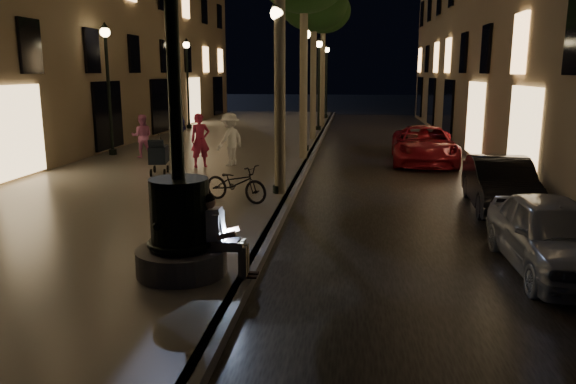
# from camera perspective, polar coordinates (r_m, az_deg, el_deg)

# --- Properties ---
(ground) EXTENTS (120.00, 120.00, 0.00)m
(ground) POSITION_cam_1_polar(r_m,az_deg,el_deg) (21.35, 2.32, 3.34)
(ground) COLOR black
(ground) RESTS_ON ground
(cobble_lane) EXTENTS (6.00, 45.00, 0.02)m
(cobble_lane) POSITION_cam_1_polar(r_m,az_deg,el_deg) (21.33, 10.40, 3.17)
(cobble_lane) COLOR black
(cobble_lane) RESTS_ON ground
(promenade) EXTENTS (8.00, 45.00, 0.20)m
(promenade) POSITION_cam_1_polar(r_m,az_deg,el_deg) (22.00, -8.14, 3.75)
(promenade) COLOR slate
(promenade) RESTS_ON ground
(curb_strip) EXTENTS (0.25, 45.00, 0.20)m
(curb_strip) POSITION_cam_1_polar(r_m,az_deg,el_deg) (21.34, 2.33, 3.60)
(curb_strip) COLOR #59595B
(curb_strip) RESTS_ON ground
(fountain_lamppost) EXTENTS (1.40, 1.40, 5.21)m
(fountain_lamppost) POSITION_cam_1_polar(r_m,az_deg,el_deg) (8.70, -10.95, -1.81)
(fountain_lamppost) COLOR #59595B
(fountain_lamppost) RESTS_ON promenade
(seated_man_laptop) EXTENTS (0.91, 0.31, 1.28)m
(seated_man_laptop) POSITION_cam_1_polar(r_m,az_deg,el_deg) (8.62, -6.98, -4.05)
(seated_man_laptop) COLOR gray
(seated_man_laptop) RESTS_ON promenade
(tree_third) EXTENTS (3.00, 3.00, 7.20)m
(tree_third) POSITION_cam_1_polar(r_m,az_deg,el_deg) (26.26, 2.65, 18.42)
(tree_third) COLOR #6B604C
(tree_third) RESTS_ON promenade
(tree_far) EXTENTS (3.00, 3.00, 7.50)m
(tree_far) POSITION_cam_1_polar(r_m,az_deg,el_deg) (32.24, 3.61, 17.77)
(tree_far) COLOR #6B604C
(tree_far) RESTS_ON promenade
(lamp_curb_a) EXTENTS (0.36, 0.36, 4.81)m
(lamp_curb_a) POSITION_cam_1_polar(r_m,az_deg,el_deg) (14.17, -1.05, 12.00)
(lamp_curb_a) COLOR black
(lamp_curb_a) RESTS_ON promenade
(lamp_curb_b) EXTENTS (0.36, 0.36, 4.81)m
(lamp_curb_b) POSITION_cam_1_polar(r_m,az_deg,el_deg) (22.12, 1.81, 12.06)
(lamp_curb_b) COLOR black
(lamp_curb_b) RESTS_ON promenade
(lamp_curb_c) EXTENTS (0.36, 0.36, 4.81)m
(lamp_curb_c) POSITION_cam_1_polar(r_m,az_deg,el_deg) (30.10, 3.16, 12.08)
(lamp_curb_c) COLOR black
(lamp_curb_c) RESTS_ON promenade
(lamp_curb_d) EXTENTS (0.36, 0.36, 4.81)m
(lamp_curb_d) POSITION_cam_1_polar(r_m,az_deg,el_deg) (38.08, 3.94, 12.09)
(lamp_curb_d) COLOR black
(lamp_curb_d) RESTS_ON promenade
(lamp_left_b) EXTENTS (0.36, 0.36, 4.81)m
(lamp_left_b) POSITION_cam_1_polar(r_m,az_deg,el_deg) (21.97, -17.86, 11.50)
(lamp_left_b) COLOR black
(lamp_left_b) RESTS_ON promenade
(lamp_left_c) EXTENTS (0.36, 0.36, 4.81)m
(lamp_left_c) POSITION_cam_1_polar(r_m,az_deg,el_deg) (31.36, -10.19, 11.92)
(lamp_left_c) COLOR black
(lamp_left_c) RESTS_ON promenade
(stroller) EXTENTS (0.65, 1.21, 1.22)m
(stroller) POSITION_cam_1_polar(r_m,az_deg,el_deg) (17.41, -13.00, 3.71)
(stroller) COLOR black
(stroller) RESTS_ON promenade
(car_front) EXTENTS (1.56, 3.73, 1.26)m
(car_front) POSITION_cam_1_polar(r_m,az_deg,el_deg) (10.27, 25.33, -3.97)
(car_front) COLOR #A7ABAF
(car_front) RESTS_ON ground
(car_second) EXTENTS (1.53, 3.88, 1.26)m
(car_second) POSITION_cam_1_polar(r_m,az_deg,el_deg) (14.39, 20.77, 0.76)
(car_second) COLOR black
(car_second) RESTS_ON ground
(car_third) EXTENTS (2.43, 4.89, 1.33)m
(car_third) POSITION_cam_1_polar(r_m,az_deg,el_deg) (20.89, 13.66, 4.65)
(car_third) COLOR maroon
(car_third) RESTS_ON ground
(pedestrian_red) EXTENTS (0.76, 0.69, 1.75)m
(pedestrian_red) POSITION_cam_1_polar(r_m,az_deg,el_deg) (18.54, -8.91, 5.20)
(pedestrian_red) COLOR #AC2241
(pedestrian_red) RESTS_ON promenade
(pedestrian_pink) EXTENTS (0.89, 0.77, 1.56)m
(pedestrian_pink) POSITION_cam_1_polar(r_m,az_deg,el_deg) (21.07, -14.60, 5.52)
(pedestrian_pink) COLOR pink
(pedestrian_pink) RESTS_ON promenade
(pedestrian_white) EXTENTS (1.12, 1.30, 1.74)m
(pedestrian_white) POSITION_cam_1_polar(r_m,az_deg,el_deg) (18.72, -5.92, 5.34)
(pedestrian_white) COLOR white
(pedestrian_white) RESTS_ON promenade
(pedestrian_blue) EXTENTS (0.99, 0.97, 1.67)m
(pedestrian_blue) POSITION_cam_1_polar(r_m,az_deg,el_deg) (23.42, -11.00, 6.46)
(pedestrian_blue) COLOR navy
(pedestrian_blue) RESTS_ON promenade
(bicycle) EXTENTS (1.81, 1.19, 0.90)m
(bicycle) POSITION_cam_1_polar(r_m,az_deg,el_deg) (13.51, -5.32, 0.90)
(bicycle) COLOR black
(bicycle) RESTS_ON promenade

